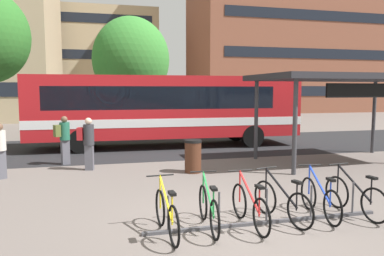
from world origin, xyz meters
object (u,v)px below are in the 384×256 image
(parked_bicycle_blue_4, at_px, (320,199))
(city_bus, at_px, (168,108))
(commuter_olive_pack_2, at_px, (64,137))
(trash_bin, at_px, (193,156))
(parked_bicycle_red_2, at_px, (250,207))
(commuter_red_pack_3, at_px, (88,140))
(parked_bicycle_yellow_0, at_px, (166,215))
(parked_bicycle_green_1, at_px, (208,209))
(street_tree_1, at_px, (131,60))
(parked_bicycle_black_3, at_px, (282,202))
(transit_shelter, at_px, (343,80))
(parked_bicycle_black_5, at_px, (355,197))

(parked_bicycle_blue_4, bearing_deg, city_bus, 13.01)
(commuter_olive_pack_2, bearing_deg, trash_bin, -53.69)
(parked_bicycle_red_2, bearing_deg, commuter_red_pack_3, 26.49)
(commuter_red_pack_3, bearing_deg, parked_bicycle_red_2, -51.02)
(parked_bicycle_yellow_0, bearing_deg, commuter_olive_pack_2, 14.77)
(parked_bicycle_yellow_0, relative_size, parked_bicycle_green_1, 1.00)
(commuter_red_pack_3, distance_m, street_tree_1, 12.82)
(parked_bicycle_black_3, height_order, commuter_red_pack_3, commuter_red_pack_3)
(parked_bicycle_black_3, bearing_deg, city_bus, -11.15)
(city_bus, height_order, transit_shelter, city_bus)
(city_bus, height_order, parked_bicycle_green_1, city_bus)
(parked_bicycle_black_5, xyz_separation_m, transit_shelter, (3.26, 5.03, 2.54))
(trash_bin, bearing_deg, parked_bicycle_yellow_0, -109.39)
(transit_shelter, bearing_deg, street_tree_1, 114.70)
(parked_bicycle_black_5, distance_m, transit_shelter, 6.51)
(parked_bicycle_yellow_0, relative_size, parked_bicycle_blue_4, 1.00)
(parked_bicycle_yellow_0, relative_size, trash_bin, 1.67)
(parked_bicycle_red_2, xyz_separation_m, commuter_olive_pack_2, (-3.93, 7.05, 0.59))
(parked_bicycle_yellow_0, distance_m, parked_bicycle_black_3, 2.32)
(parked_bicycle_yellow_0, height_order, commuter_red_pack_3, commuter_red_pack_3)
(parked_bicycle_blue_4, height_order, transit_shelter, transit_shelter)
(transit_shelter, bearing_deg, commuter_olive_pack_2, 167.28)
(parked_bicycle_yellow_0, relative_size, parked_bicycle_black_5, 1.00)
(city_bus, relative_size, transit_shelter, 1.97)
(parked_bicycle_yellow_0, height_order, transit_shelter, transit_shelter)
(parked_bicycle_blue_4, height_order, street_tree_1, street_tree_1)
(parked_bicycle_blue_4, relative_size, street_tree_1, 0.24)
(parked_bicycle_black_5, xyz_separation_m, street_tree_1, (-3.04, 17.92, 4.16))
(parked_bicycle_green_1, height_order, trash_bin, trash_bin)
(city_bus, height_order, commuter_red_pack_3, city_bus)
(parked_bicycle_red_2, xyz_separation_m, trash_bin, (0.10, 4.79, 0.13))
(city_bus, height_order, parked_bicycle_black_3, city_bus)
(parked_bicycle_blue_4, distance_m, parked_bicycle_black_5, 0.78)
(parked_bicycle_blue_4, relative_size, parked_bicycle_black_5, 1.00)
(parked_bicycle_red_2, xyz_separation_m, parked_bicycle_black_5, (2.36, 0.10, 0.00))
(parked_bicycle_yellow_0, relative_size, parked_bicycle_black_3, 1.02)
(parked_bicycle_red_2, height_order, trash_bin, trash_bin)
(parked_bicycle_yellow_0, height_order, trash_bin, trash_bin)
(parked_bicycle_yellow_0, distance_m, commuter_olive_pack_2, 7.48)
(parked_bicycle_black_3, xyz_separation_m, parked_bicycle_blue_4, (0.86, 0.03, 0.00))
(parked_bicycle_blue_4, distance_m, street_tree_1, 18.48)
(city_bus, relative_size, parked_bicycle_black_3, 7.16)
(parked_bicycle_black_3, bearing_deg, street_tree_1, -8.83)
(commuter_olive_pack_2, distance_m, street_tree_1, 11.99)
(parked_bicycle_red_2, bearing_deg, parked_bicycle_yellow_0, 90.19)
(commuter_olive_pack_2, relative_size, trash_bin, 1.64)
(parked_bicycle_black_5, bearing_deg, city_bus, 4.28)
(commuter_olive_pack_2, height_order, commuter_red_pack_3, commuter_red_pack_3)
(trash_bin, bearing_deg, parked_bicycle_black_3, -82.41)
(parked_bicycle_red_2, bearing_deg, parked_bicycle_black_5, -88.57)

